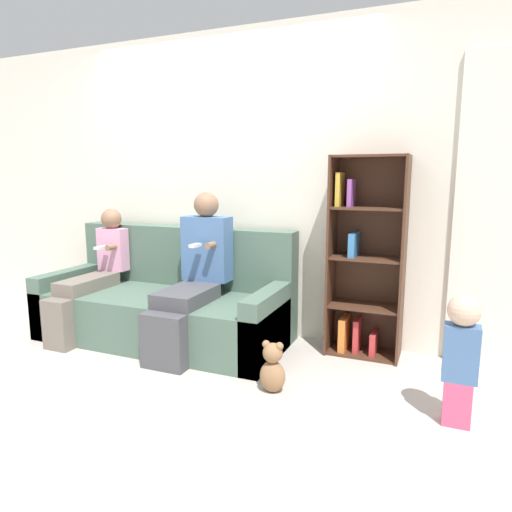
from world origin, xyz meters
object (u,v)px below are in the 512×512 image
Objects in this scene: adult_seated at (194,272)px; teddy_bear at (273,368)px; child_seated at (92,273)px; bookshelf at (365,262)px; toddler_standing at (461,352)px; couch at (167,304)px.

adult_seated is 3.67× the size of teddy_bear.
child_seated is 0.71× the size of bookshelf.
toddler_standing is 1.10m from teddy_bear.
teddy_bear is (1.17, -0.60, -0.14)m from couch.
toddler_standing is at bearing -52.53° from bookshelf.
couch is 1.93× the size of child_seated.
bookshelf is at bearing 65.82° from teddy_bear.
toddler_standing is at bearing 1.46° from teddy_bear.
adult_seated is 0.99m from child_seated.
toddler_standing is (2.25, -0.57, 0.12)m from couch.
bookshelf is (1.24, 0.42, 0.10)m from adult_seated.
couch is at bearing 165.75° from toddler_standing.
bookshelf is at bearing 11.81° from child_seated.
teddy_bear is (1.82, -0.43, -0.38)m from child_seated.
bookshelf is (-0.67, 0.87, 0.29)m from toddler_standing.
teddy_bear is at bearing -29.72° from adult_seated.
teddy_bear is at bearing -178.54° from toddler_standing.
child_seated is 1.44× the size of toddler_standing.
toddler_standing is (1.91, -0.45, -0.20)m from adult_seated.
couch is 2.78× the size of toddler_standing.
child_seated is (-0.98, -0.04, -0.09)m from adult_seated.
child_seated is at bearing -168.19° from bookshelf.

